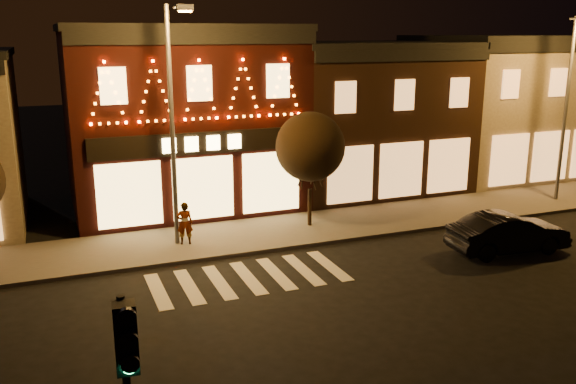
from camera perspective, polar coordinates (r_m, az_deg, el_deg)
ground at (r=17.39m, az=0.44°, el=-12.66°), size 120.00×120.00×0.00m
sidewalk_far at (r=24.93m, az=-2.18°, el=-3.86°), size 44.00×4.00×0.15m
building_pulp at (r=29.14m, az=-9.95°, el=6.88°), size 10.20×8.34×8.30m
building_right_a at (r=32.46m, az=6.83°, el=7.05°), size 9.20×8.28×7.50m
building_right_b at (r=37.54m, az=19.14°, el=7.60°), size 9.20×8.28×7.80m
streetlamp_mid at (r=22.59m, az=-10.55°, el=7.55°), size 0.66×2.01×8.76m
streetlamp_right at (r=31.37m, az=24.73°, el=8.12°), size 0.73×1.95×8.51m
tree_right at (r=24.98m, az=2.07°, el=4.21°), size 2.84×2.84×4.74m
dark_sedan at (r=24.28m, az=19.74°, el=-3.60°), size 4.61×1.92×1.48m
pedestrian at (r=23.58m, az=-9.55°, el=-2.87°), size 0.67×0.51×1.65m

